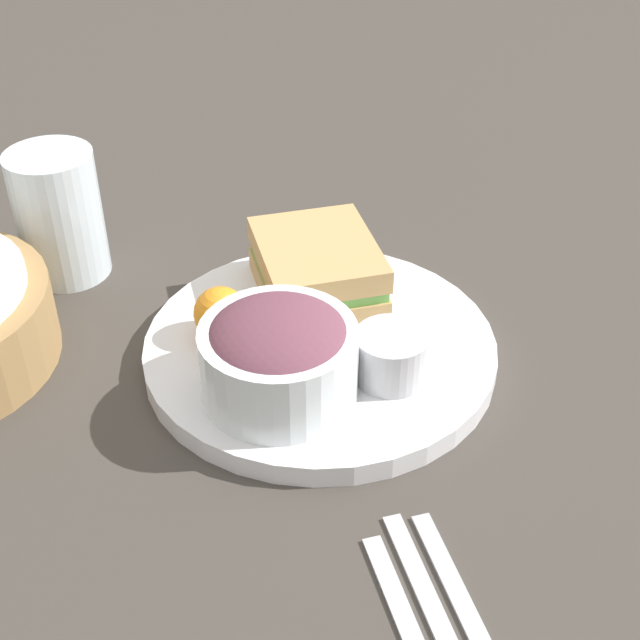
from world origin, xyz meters
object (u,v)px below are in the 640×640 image
sandwich (317,269)px  drink_glass (59,215)px  fork (476,631)px  knife (447,639)px  dressing_cup (391,356)px  salad_bowl (279,354)px  plate (320,350)px

sandwich → drink_glass: drink_glass is taller
fork → drink_glass: bearing=-155.6°
sandwich → drink_glass: (0.10, 0.21, 0.02)m
drink_glass → fork: bearing=-149.4°
sandwich → knife: sandwich is taller
drink_glass → dressing_cup: bearing=-130.7°
salad_bowl → drink_glass: (0.22, 0.16, 0.00)m
salad_bowl → drink_glass: 0.27m
dressing_cup → salad_bowl: bearing=93.2°
salad_bowl → fork: (-0.20, -0.08, -0.05)m
salad_bowl → dressing_cup: salad_bowl is taller
knife → dressing_cup: bearing=169.5°
drink_glass → plate: bearing=-128.6°
plate → fork: size_ratio=1.55×
plate → sandwich: sandwich is taller
plate → sandwich: 0.07m
plate → knife: bearing=-173.8°
plate → sandwich: bearing=-7.4°
sandwich → drink_glass: 0.23m
sandwich → fork: bearing=-173.3°
sandwich → drink_glass: size_ratio=1.04×
plate → salad_bowl: (-0.05, 0.04, 0.04)m
sandwich → fork: (-0.32, -0.04, -0.04)m
drink_glass → fork: 0.49m
salad_bowl → knife: (-0.21, -0.07, -0.05)m
drink_glass → salad_bowl: bearing=-142.9°
drink_glass → knife: (-0.42, -0.23, -0.05)m
sandwich → fork: size_ratio=0.67×
sandwich → fork: sandwich is taller
salad_bowl → plate: bearing=-35.1°
plate → salad_bowl: size_ratio=2.44×
plate → salad_bowl: salad_bowl is taller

